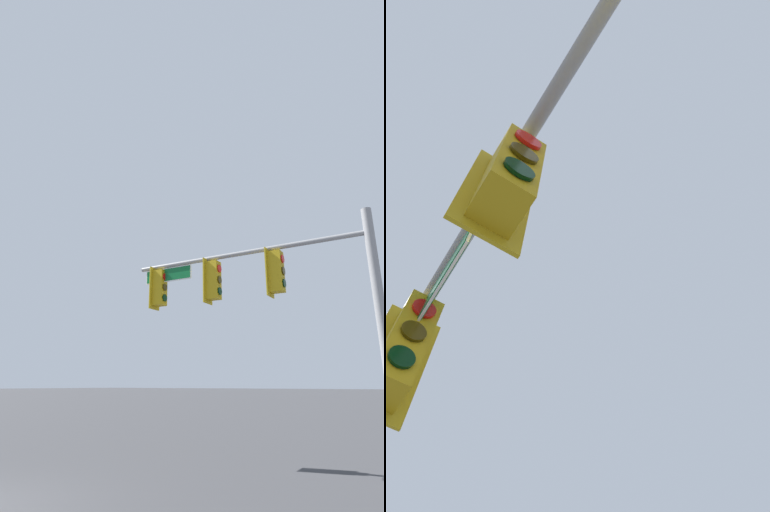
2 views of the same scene
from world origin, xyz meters
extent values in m
cylinder|color=gray|center=(-6.02, -6.22, 3.03)|extent=(0.24, 0.24, 6.06)
cylinder|color=gray|center=(-2.65, -5.95, 5.46)|extent=(6.73, 0.67, 0.13)
cube|color=gold|center=(-3.47, -6.02, 4.79)|extent=(0.07, 0.52, 1.30)
cube|color=#B79314|center=(-3.66, -6.03, 4.79)|extent=(0.38, 0.35, 1.10)
cylinder|color=#B79314|center=(-3.66, -6.03, 5.40)|extent=(0.04, 0.04, 0.12)
cylinder|color=red|center=(-3.86, -6.05, 5.12)|extent=(0.05, 0.22, 0.22)
cylinder|color=#392D05|center=(-3.86, -6.05, 4.79)|extent=(0.05, 0.22, 0.22)
cylinder|color=black|center=(-3.86, -6.05, 4.46)|extent=(0.05, 0.22, 0.22)
cube|color=gold|center=(-1.62, -5.87, 4.79)|extent=(0.07, 0.52, 1.30)
cube|color=#B79314|center=(-1.81, -5.89, 4.79)|extent=(0.38, 0.35, 1.10)
cylinder|color=#B79314|center=(-1.81, -5.89, 5.40)|extent=(0.04, 0.04, 0.12)
cylinder|color=red|center=(-2.01, -5.90, 5.12)|extent=(0.05, 0.22, 0.22)
cylinder|color=#392D05|center=(-2.01, -5.90, 4.79)|extent=(0.05, 0.22, 0.22)
cylinder|color=black|center=(-2.01, -5.90, 4.46)|extent=(0.05, 0.22, 0.22)
cube|color=gold|center=(0.22, -5.72, 4.79)|extent=(0.07, 0.52, 1.30)
cube|color=#B79314|center=(0.03, -5.74, 4.79)|extent=(0.38, 0.35, 1.10)
cylinder|color=#B79314|center=(0.03, -5.74, 5.40)|extent=(0.04, 0.04, 0.12)
cylinder|color=red|center=(-0.16, -5.75, 5.12)|extent=(0.05, 0.22, 0.22)
cylinder|color=#392D05|center=(-0.16, -5.75, 4.79)|extent=(0.05, 0.22, 0.22)
cylinder|color=black|center=(-0.16, -5.75, 4.46)|extent=(0.05, 0.22, 0.22)
cube|color=#0F602D|center=(-0.27, -5.76, 5.17)|extent=(1.56, 0.17, 0.38)
cube|color=white|center=(-0.27, -5.76, 5.17)|extent=(1.62, 0.15, 0.44)
camera|label=1|loc=(-7.56, 3.57, 1.96)|focal=28.00mm
camera|label=2|loc=(-3.12, -5.72, 1.41)|focal=35.00mm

